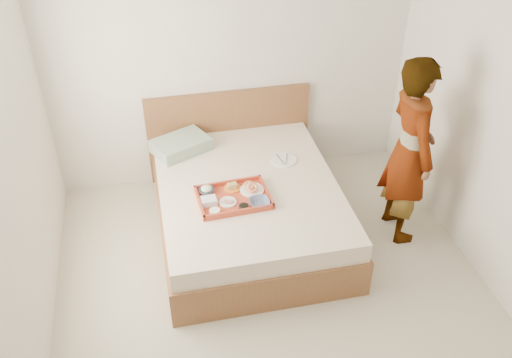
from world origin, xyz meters
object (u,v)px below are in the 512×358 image
object	(u,v)px
tray	(233,197)
bed	(248,208)
dinner_plate	(283,160)
person	(409,151)

from	to	relation	value
tray	bed	bearing A→B (deg)	46.18
dinner_plate	person	size ratio (longest dim) A/B	0.14
tray	person	world-z (taller)	person
bed	person	xyz separation A→B (m)	(1.35, -0.26, 0.59)
tray	person	xyz separation A→B (m)	(1.51, -0.07, 0.30)
bed	tray	distance (m)	0.39
person	tray	bearing A→B (deg)	87.70
dinner_plate	person	bearing A→B (deg)	-30.66
tray	dinner_plate	xyz separation A→B (m)	(0.56, 0.49, -0.02)
person	dinner_plate	bearing A→B (deg)	59.76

